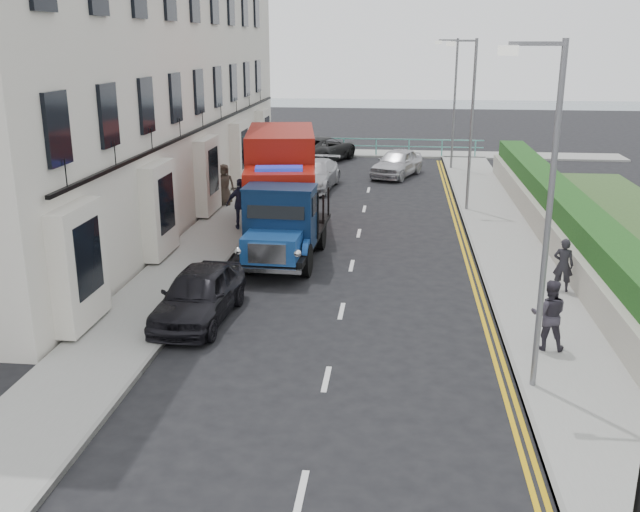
{
  "coord_description": "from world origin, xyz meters",
  "views": [
    {
      "loc": [
        1.38,
        -15.74,
        6.99
      ],
      "look_at": [
        -0.63,
        2.41,
        1.4
      ],
      "focal_mm": 40.0,
      "sensor_mm": 36.0,
      "label": 1
    }
  ],
  "objects_px": {
    "lamp_near": "(544,202)",
    "red_lorry": "(281,179)",
    "lamp_far": "(453,96)",
    "pedestrian_east_near": "(563,265)",
    "bedford_lorry": "(281,230)",
    "parked_car_front": "(199,295)",
    "lamp_mid": "(469,115)"
  },
  "relations": [
    {
      "from": "lamp_near",
      "to": "parked_car_front",
      "type": "height_order",
      "value": "lamp_near"
    },
    {
      "from": "pedestrian_east_near",
      "to": "parked_car_front",
      "type": "bearing_deg",
      "value": 35.49
    },
    {
      "from": "lamp_mid",
      "to": "pedestrian_east_near",
      "type": "xyz_separation_m",
      "value": [
        1.92,
        -10.01,
        -3.11
      ]
    },
    {
      "from": "lamp_near",
      "to": "lamp_mid",
      "type": "xyz_separation_m",
      "value": [
        0.0,
        16.0,
        0.0
      ]
    },
    {
      "from": "lamp_far",
      "to": "lamp_mid",
      "type": "bearing_deg",
      "value": -90.0
    },
    {
      "from": "lamp_mid",
      "to": "red_lorry",
      "type": "bearing_deg",
      "value": -151.05
    },
    {
      "from": "lamp_far",
      "to": "pedestrian_east_near",
      "type": "distance_m",
      "value": 20.34
    },
    {
      "from": "lamp_near",
      "to": "red_lorry",
      "type": "height_order",
      "value": "lamp_near"
    },
    {
      "from": "lamp_near",
      "to": "red_lorry",
      "type": "relative_size",
      "value": 0.95
    },
    {
      "from": "lamp_far",
      "to": "parked_car_front",
      "type": "height_order",
      "value": "lamp_far"
    },
    {
      "from": "red_lorry",
      "to": "pedestrian_east_near",
      "type": "bearing_deg",
      "value": -42.23
    },
    {
      "from": "lamp_mid",
      "to": "pedestrian_east_near",
      "type": "bearing_deg",
      "value": -79.13
    },
    {
      "from": "lamp_near",
      "to": "red_lorry",
      "type": "distance_m",
      "value": 14.15
    },
    {
      "from": "bedford_lorry",
      "to": "red_lorry",
      "type": "xyz_separation_m",
      "value": [
        -0.72,
        4.33,
        0.78
      ]
    },
    {
      "from": "lamp_near",
      "to": "bedford_lorry",
      "type": "height_order",
      "value": "lamp_near"
    },
    {
      "from": "lamp_mid",
      "to": "bedford_lorry",
      "type": "relative_size",
      "value": 1.26
    },
    {
      "from": "lamp_far",
      "to": "bedford_lorry",
      "type": "relative_size",
      "value": 1.26
    },
    {
      "from": "lamp_near",
      "to": "bedford_lorry",
      "type": "xyz_separation_m",
      "value": [
        -6.4,
        7.73,
        -2.81
      ]
    },
    {
      "from": "lamp_far",
      "to": "pedestrian_east_near",
      "type": "height_order",
      "value": "lamp_far"
    },
    {
      "from": "parked_car_front",
      "to": "lamp_far",
      "type": "bearing_deg",
      "value": 74.57
    },
    {
      "from": "lamp_near",
      "to": "bedford_lorry",
      "type": "bearing_deg",
      "value": 129.6
    },
    {
      "from": "lamp_near",
      "to": "red_lorry",
      "type": "xyz_separation_m",
      "value": [
        -7.11,
        12.07,
        -2.02
      ]
    },
    {
      "from": "lamp_near",
      "to": "parked_car_front",
      "type": "relative_size",
      "value": 1.72
    },
    {
      "from": "parked_car_front",
      "to": "pedestrian_east_near",
      "type": "height_order",
      "value": "pedestrian_east_near"
    },
    {
      "from": "pedestrian_east_near",
      "to": "bedford_lorry",
      "type": "bearing_deg",
      "value": 6.54
    },
    {
      "from": "lamp_far",
      "to": "red_lorry",
      "type": "relative_size",
      "value": 0.95
    },
    {
      "from": "lamp_mid",
      "to": "lamp_far",
      "type": "relative_size",
      "value": 1.0
    },
    {
      "from": "bedford_lorry",
      "to": "parked_car_front",
      "type": "relative_size",
      "value": 1.37
    },
    {
      "from": "lamp_far",
      "to": "red_lorry",
      "type": "bearing_deg",
      "value": -117.04
    },
    {
      "from": "lamp_mid",
      "to": "pedestrian_east_near",
      "type": "distance_m",
      "value": 10.66
    },
    {
      "from": "lamp_near",
      "to": "red_lorry",
      "type": "bearing_deg",
      "value": 120.52
    },
    {
      "from": "red_lorry",
      "to": "pedestrian_east_near",
      "type": "height_order",
      "value": "red_lorry"
    }
  ]
}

